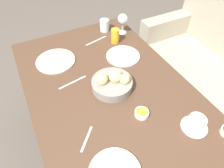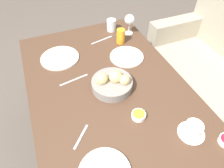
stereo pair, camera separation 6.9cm
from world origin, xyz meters
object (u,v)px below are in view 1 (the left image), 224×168
at_px(bread_basket, 112,83).
at_px(knife_silver, 96,41).
at_px(water_tumbler, 105,25).
at_px(coffee_cup, 196,123).
at_px(jam_bowl_honey, 142,113).
at_px(juice_glass, 115,36).
at_px(fork_silver, 73,82).
at_px(wine_glass, 123,20).
at_px(spoon_coffee, 87,139).
at_px(plate_far_center, 123,56).
at_px(plate_near_left, 56,61).

xyz_separation_m(bread_basket, knife_silver, (-0.48, 0.11, -0.04)).
distance_m(water_tumbler, coffee_cup, 1.01).
bearing_deg(jam_bowl_honey, juice_glass, 164.21).
bearing_deg(knife_silver, water_tumbler, 130.37).
xyz_separation_m(jam_bowl_honey, fork_silver, (-0.39, -0.24, -0.01)).
relative_size(wine_glass, spoon_coffee, 1.45).
relative_size(bread_basket, jam_bowl_honey, 3.18).
height_order(water_tumbler, jam_bowl_honey, water_tumbler).
distance_m(juice_glass, coffee_cup, 0.82).
xyz_separation_m(jam_bowl_honey, knife_silver, (-0.72, 0.06, -0.01)).
xyz_separation_m(plate_far_center, spoon_coffee, (0.47, -0.46, -0.00)).
relative_size(juice_glass, water_tumbler, 1.18).
xyz_separation_m(bread_basket, wine_glass, (-0.49, 0.34, 0.07)).
height_order(plate_far_center, knife_silver, plate_far_center).
bearing_deg(bread_basket, juice_glass, 150.27).
height_order(fork_silver, spoon_coffee, same).
distance_m(plate_near_left, wine_glass, 0.59).
relative_size(juice_glass, fork_silver, 0.59).
distance_m(jam_bowl_honey, knife_silver, 0.73).
distance_m(bread_basket, wine_glass, 0.60).
relative_size(plate_near_left, plate_far_center, 1.12).
bearing_deg(wine_glass, jam_bowl_honey, -21.72).
bearing_deg(plate_near_left, fork_silver, 8.33).
relative_size(water_tumbler, wine_glass, 0.58).
bearing_deg(knife_silver, plate_far_center, 19.23).
xyz_separation_m(coffee_cup, spoon_coffee, (-0.18, -0.50, -0.03)).
bearing_deg(jam_bowl_honey, plate_near_left, -156.19).
xyz_separation_m(bread_basket, plate_near_left, (-0.38, -0.23, -0.03)).
relative_size(jam_bowl_honey, spoon_coffee, 0.69).
relative_size(water_tumbler, coffee_cup, 0.70).
relative_size(water_tumbler, knife_silver, 0.50).
distance_m(bread_basket, water_tumbler, 0.63).
height_order(bread_basket, knife_silver, bread_basket).
xyz_separation_m(fork_silver, spoon_coffee, (0.39, -0.07, 0.00)).
bearing_deg(bread_basket, knife_silver, 167.22).
bearing_deg(jam_bowl_honey, wine_glass, 158.28).
height_order(water_tumbler, coffee_cup, water_tumbler).
xyz_separation_m(wine_glass, fork_silver, (0.35, -0.53, -0.11)).
bearing_deg(jam_bowl_honey, water_tumbler, 167.53).
height_order(water_tumbler, wine_glass, wine_glass).
relative_size(water_tumbler, spoon_coffee, 0.84).
relative_size(juice_glass, spoon_coffee, 0.99).
height_order(water_tumbler, knife_silver, water_tumbler).
relative_size(fork_silver, knife_silver, 1.01).
height_order(plate_near_left, plate_far_center, same).
xyz_separation_m(wine_glass, coffee_cup, (0.91, -0.10, -0.08)).
xyz_separation_m(bread_basket, water_tumbler, (-0.58, 0.23, 0.01)).
bearing_deg(juice_glass, bread_basket, -29.73).
height_order(wine_glass, coffee_cup, wine_glass).
bearing_deg(water_tumbler, juice_glass, -0.19).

